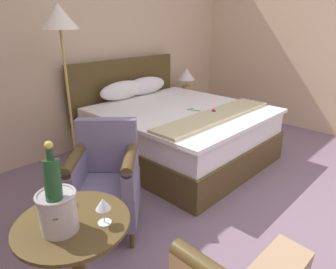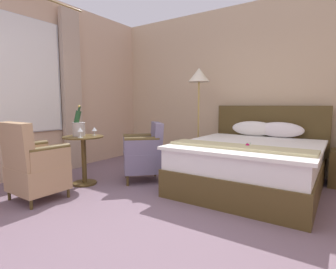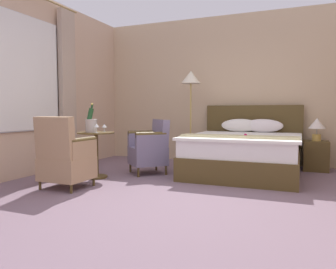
{
  "view_description": "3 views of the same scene",
  "coord_description": "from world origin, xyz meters",
  "px_view_note": "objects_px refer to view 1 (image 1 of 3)",
  "views": [
    {
      "loc": [
        -2.2,
        -0.61,
        1.67
      ],
      "look_at": [
        -0.29,
        1.22,
        0.66
      ],
      "focal_mm": 32.0,
      "sensor_mm": 36.0,
      "label": 1
    },
    {
      "loc": [
        1.52,
        -1.88,
        1.18
      ],
      "look_at": [
        -0.55,
        1.23,
        0.76
      ],
      "focal_mm": 28.0,
      "sensor_mm": 36.0,
      "label": 2
    },
    {
      "loc": [
        1.35,
        -3.71,
        1.05
      ],
      "look_at": [
        -0.58,
        1.01,
        0.69
      ],
      "focal_mm": 35.0,
      "sensor_mm": 36.0,
      "label": 3
    }
  ],
  "objects_px": {
    "bed": "(174,129)",
    "floor_lamp_brass": "(60,30)",
    "wine_glass_near_edge": "(62,190)",
    "bedside_lamp": "(186,76)",
    "side_table_round": "(78,265)",
    "champagne_bucket": "(57,206)",
    "armchair_by_window": "(106,182)",
    "nightstand": "(186,108)",
    "wine_glass_near_bucket": "(103,205)"
  },
  "relations": [
    {
      "from": "bed",
      "to": "floor_lamp_brass",
      "type": "bearing_deg",
      "value": 154.86
    },
    {
      "from": "bed",
      "to": "wine_glass_near_edge",
      "type": "relative_size",
      "value": 16.89
    },
    {
      "from": "bedside_lamp",
      "to": "side_table_round",
      "type": "height_order",
      "value": "bedside_lamp"
    },
    {
      "from": "side_table_round",
      "to": "champagne_bucket",
      "type": "relative_size",
      "value": 1.58
    },
    {
      "from": "wine_glass_near_edge",
      "to": "armchair_by_window",
      "type": "height_order",
      "value": "armchair_by_window"
    },
    {
      "from": "armchair_by_window",
      "to": "nightstand",
      "type": "bearing_deg",
      "value": 27.6
    },
    {
      "from": "floor_lamp_brass",
      "to": "armchair_by_window",
      "type": "distance_m",
      "value": 1.64
    },
    {
      "from": "floor_lamp_brass",
      "to": "bed",
      "type": "bearing_deg",
      "value": -25.14
    },
    {
      "from": "bedside_lamp",
      "to": "armchair_by_window",
      "type": "distance_m",
      "value": 2.97
    },
    {
      "from": "bedside_lamp",
      "to": "wine_glass_near_bucket",
      "type": "relative_size",
      "value": 2.81
    },
    {
      "from": "bed",
      "to": "bedside_lamp",
      "type": "height_order",
      "value": "bed"
    },
    {
      "from": "nightstand",
      "to": "wine_glass_near_edge",
      "type": "bearing_deg",
      "value": -150.14
    },
    {
      "from": "nightstand",
      "to": "champagne_bucket",
      "type": "relative_size",
      "value": 1.15
    },
    {
      "from": "side_table_round",
      "to": "champagne_bucket",
      "type": "distance_m",
      "value": 0.43
    },
    {
      "from": "wine_glass_near_bucket",
      "to": "wine_glass_near_edge",
      "type": "distance_m",
      "value": 0.31
    },
    {
      "from": "bed",
      "to": "wine_glass_near_bucket",
      "type": "xyz_separation_m",
      "value": [
        -2.01,
        -1.37,
        0.46
      ]
    },
    {
      "from": "bedside_lamp",
      "to": "wine_glass_near_bucket",
      "type": "distance_m",
      "value": 3.79
    },
    {
      "from": "nightstand",
      "to": "wine_glass_near_edge",
      "type": "relative_size",
      "value": 4.25
    },
    {
      "from": "side_table_round",
      "to": "armchair_by_window",
      "type": "height_order",
      "value": "armchair_by_window"
    },
    {
      "from": "wine_glass_near_bucket",
      "to": "armchair_by_window",
      "type": "relative_size",
      "value": 0.16
    },
    {
      "from": "side_table_round",
      "to": "champagne_bucket",
      "type": "xyz_separation_m",
      "value": [
        -0.07,
        -0.02,
        0.42
      ]
    },
    {
      "from": "bed",
      "to": "armchair_by_window",
      "type": "xyz_separation_m",
      "value": [
        -1.48,
        -0.59,
        0.07
      ]
    },
    {
      "from": "nightstand",
      "to": "wine_glass_near_bucket",
      "type": "xyz_separation_m",
      "value": [
        -3.14,
        -2.14,
        0.56
      ]
    },
    {
      "from": "bed",
      "to": "floor_lamp_brass",
      "type": "relative_size",
      "value": 1.14
    },
    {
      "from": "side_table_round",
      "to": "wine_glass_near_bucket",
      "type": "distance_m",
      "value": 0.42
    },
    {
      "from": "nightstand",
      "to": "bedside_lamp",
      "type": "distance_m",
      "value": 0.54
    },
    {
      "from": "armchair_by_window",
      "to": "side_table_round",
      "type": "bearing_deg",
      "value": -134.45
    },
    {
      "from": "nightstand",
      "to": "champagne_bucket",
      "type": "bearing_deg",
      "value": -148.54
    },
    {
      "from": "bedside_lamp",
      "to": "nightstand",
      "type": "bearing_deg",
      "value": 0.0
    },
    {
      "from": "wine_glass_near_edge",
      "to": "wine_glass_near_bucket",
      "type": "bearing_deg",
      "value": -78.91
    },
    {
      "from": "bedside_lamp",
      "to": "floor_lamp_brass",
      "type": "height_order",
      "value": "floor_lamp_brass"
    },
    {
      "from": "floor_lamp_brass",
      "to": "wine_glass_near_edge",
      "type": "bearing_deg",
      "value": -120.36
    },
    {
      "from": "side_table_round",
      "to": "bed",
      "type": "bearing_deg",
      "value": 30.41
    },
    {
      "from": "nightstand",
      "to": "wine_glass_near_bucket",
      "type": "distance_m",
      "value": 3.84
    },
    {
      "from": "bed",
      "to": "nightstand",
      "type": "relative_size",
      "value": 3.97
    },
    {
      "from": "nightstand",
      "to": "wine_glass_near_bucket",
      "type": "relative_size",
      "value": 3.64
    },
    {
      "from": "side_table_round",
      "to": "champagne_bucket",
      "type": "height_order",
      "value": "champagne_bucket"
    },
    {
      "from": "nightstand",
      "to": "bed",
      "type": "bearing_deg",
      "value": -145.73
    },
    {
      "from": "bed",
      "to": "side_table_round",
      "type": "bearing_deg",
      "value": -149.59
    },
    {
      "from": "side_table_round",
      "to": "wine_glass_near_edge",
      "type": "xyz_separation_m",
      "value": [
        0.05,
        0.17,
        0.37
      ]
    },
    {
      "from": "nightstand",
      "to": "side_table_round",
      "type": "relative_size",
      "value": 0.73
    },
    {
      "from": "nightstand",
      "to": "champagne_bucket",
      "type": "height_order",
      "value": "champagne_bucket"
    },
    {
      "from": "wine_glass_near_edge",
      "to": "armchair_by_window",
      "type": "distance_m",
      "value": 0.84
    },
    {
      "from": "bed",
      "to": "bedside_lamp",
      "type": "bearing_deg",
      "value": 34.27
    },
    {
      "from": "wine_glass_near_edge",
      "to": "side_table_round",
      "type": "bearing_deg",
      "value": -104.69
    },
    {
      "from": "wine_glass_near_edge",
      "to": "floor_lamp_brass",
      "type": "bearing_deg",
      "value": 59.64
    },
    {
      "from": "bed",
      "to": "side_table_round",
      "type": "distance_m",
      "value": 2.45
    },
    {
      "from": "bedside_lamp",
      "to": "armchair_by_window",
      "type": "xyz_separation_m",
      "value": [
        -2.61,
        -1.36,
        -0.37
      ]
    },
    {
      "from": "bed",
      "to": "wine_glass_near_bucket",
      "type": "relative_size",
      "value": 14.47
    },
    {
      "from": "floor_lamp_brass",
      "to": "wine_glass_near_bucket",
      "type": "bearing_deg",
      "value": -114.75
    }
  ]
}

